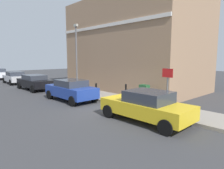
% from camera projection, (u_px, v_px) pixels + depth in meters
% --- Properties ---
extents(ground, '(80.00, 80.00, 0.00)m').
position_uv_depth(ground, '(108.00, 109.00, 11.64)').
color(ground, '#38383A').
extents(sidewalk, '(2.39, 30.00, 0.15)m').
position_uv_depth(sidewalk, '(80.00, 91.00, 17.35)').
color(sidewalk, gray).
rests_on(sidewalk, ground).
extents(corner_building, '(7.35, 12.06, 8.06)m').
position_uv_depth(corner_building, '(134.00, 46.00, 18.62)').
color(corner_building, '#937256').
rests_on(corner_building, ground).
extents(car_yellow, '(2.00, 4.35, 1.45)m').
position_uv_depth(car_yellow, '(146.00, 106.00, 9.26)').
color(car_yellow, gold).
rests_on(car_yellow, ground).
extents(car_blue, '(1.96, 4.12, 1.45)m').
position_uv_depth(car_blue, '(71.00, 90.00, 13.76)').
color(car_blue, navy).
rests_on(car_blue, ground).
extents(car_black, '(1.96, 4.28, 1.38)m').
position_uv_depth(car_black, '(35.00, 82.00, 18.48)').
color(car_black, black).
rests_on(car_black, ground).
extents(car_silver, '(1.92, 3.94, 1.37)m').
position_uv_depth(car_silver, '(15.00, 77.00, 22.81)').
color(car_silver, '#B7B7BC').
rests_on(car_silver, ground).
extents(utility_cabinet, '(0.46, 0.61, 1.15)m').
position_uv_depth(utility_cabinet, '(144.00, 95.00, 12.38)').
color(utility_cabinet, '#1E4C28').
rests_on(utility_cabinet, sidewalk).
extents(bollard_near_cabinet, '(0.14, 0.14, 1.04)m').
position_uv_depth(bollard_near_cabinet, '(126.00, 91.00, 13.66)').
color(bollard_near_cabinet, black).
rests_on(bollard_near_cabinet, sidewalk).
extents(bollard_far_kerb, '(0.14, 0.14, 1.04)m').
position_uv_depth(bollard_far_kerb, '(96.00, 90.00, 14.07)').
color(bollard_far_kerb, black).
rests_on(bollard_far_kerb, sidewalk).
extents(street_sign, '(0.08, 0.60, 2.30)m').
position_uv_depth(street_sign, '(167.00, 84.00, 10.03)').
color(street_sign, '#59595B').
rests_on(street_sign, sidewalk).
extents(lamppost, '(0.20, 0.44, 5.72)m').
position_uv_depth(lamppost, '(76.00, 54.00, 17.84)').
color(lamppost, '#59595B').
rests_on(lamppost, sidewalk).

